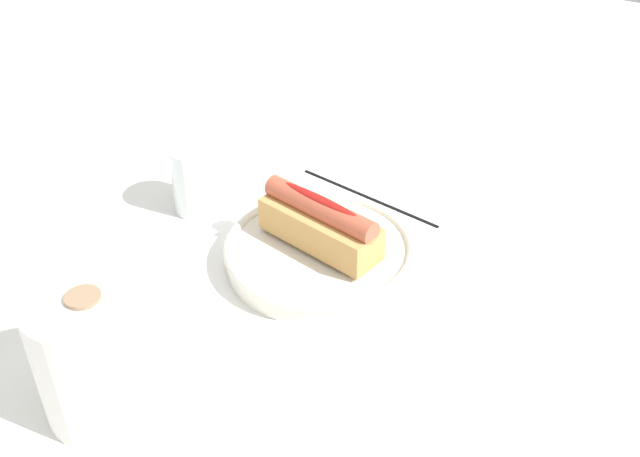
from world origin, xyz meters
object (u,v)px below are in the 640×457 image
serving_bowl (320,252)px  water_glass (199,181)px  paper_towel_roll (97,354)px  chopstick_near (368,196)px  hotdog_front (320,223)px

serving_bowl → water_glass: size_ratio=2.50×
water_glass → paper_towel_roll: size_ratio=0.67×
water_glass → chopstick_near: size_ratio=0.41×
hotdog_front → paper_towel_roll: (0.06, 0.29, 0.01)m
chopstick_near → paper_towel_roll: bearing=92.7°
paper_towel_roll → serving_bowl: bearing=-101.1°
hotdog_front → chopstick_near: hotdog_front is taller
hotdog_front → chopstick_near: size_ratio=0.71×
serving_bowl → paper_towel_roll: 0.30m
hotdog_front → paper_towel_roll: bearing=78.9°
water_glass → chopstick_near: 0.23m
serving_bowl → hotdog_front: size_ratio=1.44×
paper_towel_roll → chopstick_near: paper_towel_roll is taller
chopstick_near → serving_bowl: bearing=104.7°
hotdog_front → chopstick_near: bearing=-82.7°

